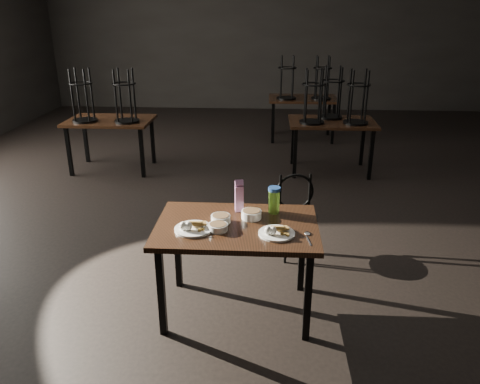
# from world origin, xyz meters

# --- Properties ---
(main_table) EXTENTS (1.20, 0.80, 0.75)m
(main_table) POSITION_xyz_m (-0.20, -1.93, 0.67)
(main_table) COLOR black
(main_table) RESTS_ON ground
(plate_left) EXTENTS (0.28, 0.28, 0.09)m
(plate_left) POSITION_xyz_m (-0.51, -2.05, 0.77)
(plate_left) COLOR white
(plate_left) RESTS_ON main_table
(plate_right) EXTENTS (0.26, 0.26, 0.08)m
(plate_right) POSITION_xyz_m (0.09, -2.08, 0.77)
(plate_right) COLOR white
(plate_right) RESTS_ON main_table
(bowl_near) EXTENTS (0.15, 0.15, 0.06)m
(bowl_near) POSITION_xyz_m (-0.32, -1.90, 0.78)
(bowl_near) COLOR white
(bowl_near) RESTS_ON main_table
(bowl_far) EXTENTS (0.15, 0.15, 0.06)m
(bowl_far) POSITION_xyz_m (-0.09, -1.81, 0.78)
(bowl_far) COLOR white
(bowl_far) RESTS_ON main_table
(bowl_big) EXTENTS (0.14, 0.14, 0.05)m
(bowl_big) POSITION_xyz_m (-0.33, -2.04, 0.78)
(bowl_big) COLOR white
(bowl_big) RESTS_ON main_table
(juice_carton) EXTENTS (0.07, 0.07, 0.26)m
(juice_carton) POSITION_xyz_m (-0.20, -1.68, 0.87)
(juice_carton) COLOR #821766
(juice_carton) RESTS_ON main_table
(water_bottle) EXTENTS (0.12, 0.12, 0.21)m
(water_bottle) POSITION_xyz_m (0.08, -1.70, 0.86)
(water_bottle) COLOR #83CD3C
(water_bottle) RESTS_ON main_table
(spoon) EXTENTS (0.05, 0.21, 0.01)m
(spoon) POSITION_xyz_m (0.31, -2.07, 0.75)
(spoon) COLOR silver
(spoon) RESTS_ON main_table
(bentwood_chair) EXTENTS (0.40, 0.39, 0.80)m
(bentwood_chair) POSITION_xyz_m (0.30, -1.00, 0.47)
(bentwood_chair) COLOR black
(bentwood_chair) RESTS_ON ground
(bg_table_left) EXTENTS (1.20, 0.80, 1.48)m
(bg_table_left) POSITION_xyz_m (-2.25, 1.39, 0.75)
(bg_table_left) COLOR black
(bg_table_left) RESTS_ON ground
(bg_table_right) EXTENTS (1.20, 0.80, 1.48)m
(bg_table_right) POSITION_xyz_m (0.92, 1.51, 0.78)
(bg_table_right) COLOR black
(bg_table_right) RESTS_ON ground
(bg_table_far) EXTENTS (1.20, 0.80, 1.48)m
(bg_table_far) POSITION_xyz_m (0.63, 3.29, 0.75)
(bg_table_far) COLOR black
(bg_table_far) RESTS_ON ground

